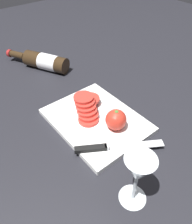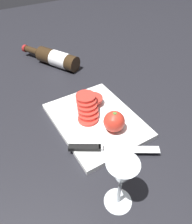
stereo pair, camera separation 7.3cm
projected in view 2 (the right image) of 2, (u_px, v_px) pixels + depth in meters
ground_plane at (101, 138)px, 0.71m from camera, size 3.00×3.00×0.00m
cutting_board at (96, 120)px, 0.76m from camera, size 0.33×0.26×0.02m
wine_bottle at (56, 58)px, 1.03m from camera, size 0.31×0.19×0.07m
wine_glass at (121, 176)px, 0.47m from camera, size 0.07×0.07×0.16m
whole_tomato at (114, 121)px, 0.69m from camera, size 0.07×0.07×0.07m
knife at (97, 148)px, 0.65m from camera, size 0.16×0.24×0.01m
tomato_slice_stack_near at (87, 107)px, 0.75m from camera, size 0.13×0.09×0.06m
tomato_slice_stack_far at (92, 99)px, 0.81m from camera, size 0.09×0.07×0.03m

